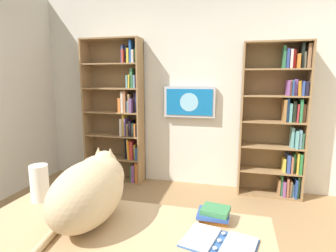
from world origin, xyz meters
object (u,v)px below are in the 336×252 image
Objects in this scene: wall_mounted_tv at (189,102)px; desk_book_stack at (214,214)px; open_binder at (219,242)px; cat at (91,188)px; bookshelf_left at (280,121)px; paper_towel_roll at (40,183)px; bookshelf_right at (121,113)px.

desk_book_stack is (-0.55, 2.38, -0.40)m from wall_mounted_tv.
cat is at bearing -4.28° from open_binder.
cat is at bearing 62.40° from bookshelf_left.
wall_mounted_tv reaches higher than open_binder.
cat is (0.09, 2.53, -0.26)m from wall_mounted_tv.
paper_towel_roll is at bearing 77.41° from wall_mounted_tv.
paper_towel_roll is (1.12, -0.19, 0.11)m from open_binder.
paper_towel_roll is 1.09m from desk_book_stack.
desk_book_stack is at bearing 103.01° from wall_mounted_tv.
desk_book_stack is at bearing -179.48° from paper_towel_roll.
bookshelf_right is (2.20, -0.00, 0.04)m from bookshelf_left.
open_binder is (-0.59, 2.58, -0.43)m from wall_mounted_tv.
cat is 4.06× the size of desk_book_stack.
desk_book_stack is (-0.64, -0.15, -0.14)m from cat.
bookshelf_left is 0.95× the size of bookshelf_right.
wall_mounted_tv is at bearing -4.18° from bookshelf_left.
cat is at bearing 162.16° from paper_towel_roll.
cat is at bearing 13.54° from desk_book_stack.
wall_mounted_tv is (1.19, -0.09, 0.22)m from bookshelf_left.
bookshelf_right reaches higher than paper_towel_roll.
bookshelf_left is at bearing -126.84° from paper_towel_roll.
bookshelf_left is 2.76m from cat.
desk_book_stack is (-1.56, 2.29, -0.22)m from bookshelf_right.
cat is at bearing 110.58° from bookshelf_right.
bookshelf_right is 2.97m from open_binder.
desk_book_stack reaches higher than open_binder.
bookshelf_right reaches higher than open_binder.
desk_book_stack is (0.04, -0.20, 0.03)m from open_binder.
desk_book_stack is at bearing -78.78° from open_binder.
bookshelf_left is 2.39m from desk_book_stack.
desk_book_stack is at bearing 74.37° from bookshelf_left.
open_binder is 0.21m from desk_book_stack.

